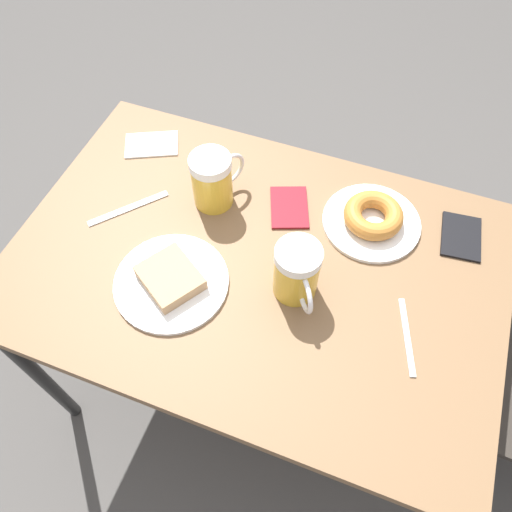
{
  "coord_description": "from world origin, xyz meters",
  "views": [
    {
      "loc": [
        0.56,
        0.21,
        1.64
      ],
      "look_at": [
        0.0,
        0.0,
        0.72
      ],
      "focal_mm": 35.0,
      "sensor_mm": 36.0,
      "label": 1
    }
  ],
  "objects": [
    {
      "name": "table",
      "position": [
        0.0,
        0.0,
        0.65
      ],
      "size": [
        0.74,
        1.1,
        0.7
      ],
      "color": "brown",
      "rests_on": "ground_plane"
    },
    {
      "name": "beer_mug_left",
      "position": [
        0.04,
        0.1,
        0.78
      ],
      "size": [
        0.13,
        0.11,
        0.14
      ],
      "color": "gold",
      "rests_on": "table"
    },
    {
      "name": "plate_with_cake",
      "position": [
        0.12,
        -0.15,
        0.72
      ],
      "size": [
        0.25,
        0.25,
        0.04
      ],
      "color": "white",
      "rests_on": "table"
    },
    {
      "name": "plate_with_donut",
      "position": [
        -0.19,
        0.22,
        0.73
      ],
      "size": [
        0.23,
        0.23,
        0.05
      ],
      "color": "white",
      "rests_on": "table"
    },
    {
      "name": "beer_mug_center",
      "position": [
        -0.13,
        -0.16,
        0.78
      ],
      "size": [
        0.13,
        0.1,
        0.14
      ],
      "color": "gold",
      "rests_on": "table"
    },
    {
      "name": "knife",
      "position": [
        -0.03,
        -0.34,
        0.71
      ],
      "size": [
        0.16,
        0.14,
        0.0
      ],
      "rotation": [
        0.0,
        0.0,
        4.0
      ],
      "color": "silver",
      "rests_on": "table"
    },
    {
      "name": "passport_near_edge",
      "position": [
        -0.23,
        0.42,
        0.71
      ],
      "size": [
        0.13,
        0.1,
        0.01
      ],
      "rotation": [
        0.0,
        0.0,
        1.68
      ],
      "color": "black",
      "rests_on": "table"
    },
    {
      "name": "fork",
      "position": [
        0.06,
        0.35,
        0.71
      ],
      "size": [
        0.17,
        0.07,
        0.0
      ],
      "rotation": [
        0.0,
        0.0,
        1.9
      ],
      "color": "silver",
      "rests_on": "table"
    },
    {
      "name": "passport_far_edge",
      "position": [
        -0.17,
        0.02,
        0.71
      ],
      "size": [
        0.15,
        0.13,
        0.01
      ],
      "rotation": [
        0.0,
        0.0,
        1.94
      ],
      "color": "maroon",
      "rests_on": "table"
    },
    {
      "name": "napkin_folded",
      "position": [
        -0.24,
        -0.39,
        0.71
      ],
      "size": [
        0.14,
        0.16,
        0.0
      ],
      "rotation": [
        0.0,
        0.0,
        2.02
      ],
      "color": "white",
      "rests_on": "table"
    },
    {
      "name": "ground_plane",
      "position": [
        0.0,
        0.0,
        0.0
      ],
      "size": [
        8.0,
        8.0,
        0.0
      ],
      "primitive_type": "plane",
      "color": "#474442"
    }
  ]
}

